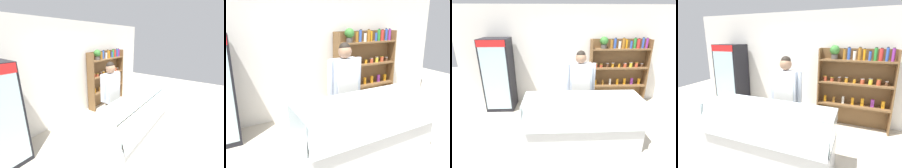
# 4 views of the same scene
# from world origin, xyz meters

# --- Properties ---
(ground_plane) EXTENTS (12.00, 12.00, 0.00)m
(ground_plane) POSITION_xyz_m (0.00, 0.00, 0.00)
(ground_plane) COLOR beige
(back_wall) EXTENTS (6.80, 0.10, 2.70)m
(back_wall) POSITION_xyz_m (0.00, 2.04, 1.35)
(back_wall) COLOR white
(back_wall) RESTS_ON ground
(shelving_unit) EXTENTS (1.61, 0.29, 1.91)m
(shelving_unit) POSITION_xyz_m (1.07, 1.81, 1.09)
(shelving_unit) COLOR brown
(shelving_unit) RESTS_ON ground
(deli_display_case) EXTENTS (2.18, 0.77, 1.01)m
(deli_display_case) POSITION_xyz_m (-0.17, 0.00, 0.31)
(deli_display_case) COLOR silver
(deli_display_case) RESTS_ON ground
(shop_clerk) EXTENTS (0.66, 0.25, 1.74)m
(shop_clerk) POSITION_xyz_m (-0.12, 0.70, 1.04)
(shop_clerk) COLOR #4C4233
(shop_clerk) RESTS_ON ground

